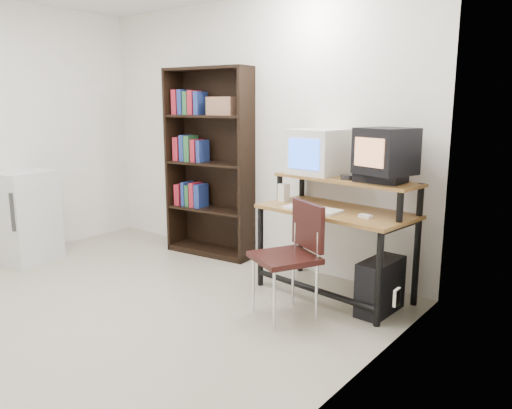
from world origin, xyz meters
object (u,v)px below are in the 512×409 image
Objects in this scene: bookshelf at (211,161)px; mini_fridge at (22,216)px; crt_monitor at (319,152)px; crt_tv at (386,151)px; computer_desk at (337,214)px; pc_tower at (380,286)px; school_chair at (293,247)px.

mini_fridge is at bearing -139.92° from bookshelf.
crt_monitor is 0.99× the size of crt_tv.
computer_desk is 1.68m from bookshelf.
crt_monitor reaches higher than pc_tower.
pc_tower is (0.09, -0.17, -1.02)m from crt_tv.
mini_fridge reaches higher than pc_tower.
mini_fridge is (-2.97, -1.15, -0.23)m from computer_desk.
crt_monitor reaches higher than mini_fridge.
mini_fridge reaches higher than school_chair.
crt_tv is at bearing 14.80° from computer_desk.
crt_tv is at bearing -11.27° from bookshelf.
pc_tower is 0.75m from school_chair.
crt_monitor reaches higher than school_chair.
pc_tower is at bearing -15.72° from bookshelf.
pc_tower is at bearing -8.07° from computer_desk.
bookshelf is (-2.10, 0.36, 0.78)m from pc_tower.
bookshelf reaches higher than crt_tv.
school_chair is 0.44× the size of bookshelf.
school_chair is 1.85m from bookshelf.
bookshelf reaches higher than computer_desk.
computer_desk is 1.43× the size of mini_fridge.
crt_monitor is at bearing -9.00° from bookshelf.
crt_monitor is at bearing -173.12° from crt_tv.
pc_tower is 2.27m from bookshelf.
computer_desk is 2.94× the size of pc_tower.
school_chair is (-0.04, -0.58, -0.16)m from computer_desk.
computer_desk is at bearing 112.60° from school_chair.
crt_monitor is 0.24× the size of bookshelf.
school_chair is at bearing -66.63° from crt_monitor.
school_chair is at bearing -134.56° from pc_tower.
school_chair is (0.25, -0.75, -0.64)m from crt_monitor.
crt_monitor is at bearing 161.94° from pc_tower.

